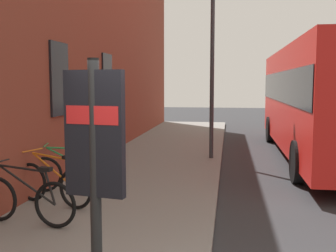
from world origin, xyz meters
TOP-DOWN VIEW (x-y plane):
  - ground at (6.00, -1.00)m, footprint 60.00×60.00m
  - sidewalk_pavement at (8.00, 1.75)m, footprint 24.00×3.50m
  - station_facade at (8.99, 3.80)m, footprint 22.00×0.65m
  - bicycle_by_door at (2.77, 2.88)m, footprint 0.48×1.76m
  - bicycle_leaning_wall at (3.79, 2.91)m, footprint 0.71×1.69m
  - bicycle_mid_rack at (4.73, 2.94)m, footprint 0.62×1.72m
  - transit_info_sign at (0.41, 0.95)m, footprint 0.17×0.56m
  - city_bus at (9.96, -3.00)m, footprint 10.51×2.68m
  - street_lamp at (8.88, 0.30)m, footprint 0.28×0.28m

SIDE VIEW (x-z plane):
  - ground at x=6.00m, z-range 0.00..0.00m
  - sidewalk_pavement at x=8.00m, z-range 0.00..0.12m
  - bicycle_by_door at x=2.77m, z-range 0.02..1.00m
  - bicycle_leaning_wall at x=3.79m, z-range 0.02..1.00m
  - bicycle_mid_rack at x=4.73m, z-range 0.02..1.00m
  - transit_info_sign at x=0.41m, z-range 0.52..2.92m
  - city_bus at x=9.96m, z-range 0.24..3.59m
  - street_lamp at x=8.88m, z-range 0.60..5.78m
  - station_facade at x=8.99m, z-range 0.00..8.95m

